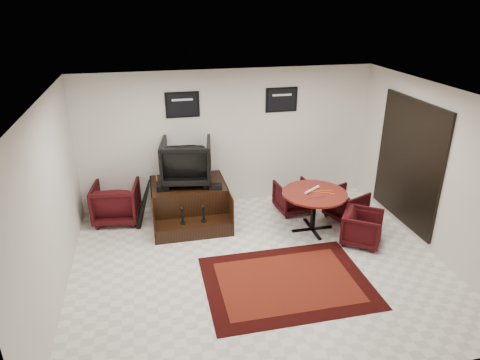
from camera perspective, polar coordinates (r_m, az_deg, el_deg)
The scene contains 16 objects.
ground at distance 7.19m, azimuth 2.49°, elevation -11.24°, with size 6.00×6.00×0.00m, color white.
room_shell at distance 6.57m, azimuth 5.93°, elevation 2.80°, with size 6.02×5.02×2.81m.
area_rug at distance 6.84m, azimuth 6.24°, elevation -13.35°, with size 2.52×1.89×0.01m.
shine_podium at distance 8.44m, azimuth -6.77°, elevation -3.11°, with size 1.44×1.48×0.74m.
shine_chair at distance 8.23m, azimuth -7.17°, elevation 2.80°, with size 0.92×0.87×0.95m, color black.
shoes_pair at distance 8.14m, azimuth -10.27°, elevation -0.86°, with size 0.24×0.29×0.11m.
polish_kit at distance 8.05m, azimuth -3.30°, elevation -0.87°, with size 0.25×0.17×0.08m, color black.
umbrella_black at distance 8.22m, azimuth -12.75°, elevation -3.41°, with size 0.34×0.13×0.91m, color black, non-canonical shape.
umbrella_hooked at distance 8.41m, azimuth -12.71°, elevation -2.72°, with size 0.34×0.13×0.93m, color black, non-canonical shape.
armchair_side at distance 8.64m, azimuth -16.19°, elevation -2.61°, with size 0.84×0.78×0.86m, color black.
meeting_table at distance 7.96m, azimuth 9.89°, elevation -2.26°, with size 1.19×1.19×0.78m.
table_chair_back at distance 8.77m, azimuth 7.15°, elevation -2.06°, with size 0.67×0.63×0.69m, color black.
table_chair_window at distance 8.68m, azimuth 14.00°, elevation -2.95°, with size 0.65×0.61×0.67m, color black.
table_chair_corner at distance 7.90m, azimuth 16.01°, elevation -5.95°, with size 0.65×0.61×0.67m, color black.
paper_roll at distance 7.96m, azimuth 9.58°, elevation -1.30°, with size 0.05×0.05×0.42m, color silver.
table_clutter at distance 7.93m, azimuth 10.64°, elevation -1.65°, with size 0.57×0.35×0.01m.
Camera 1 is at (-1.58, -5.71, 4.07)m, focal length 32.00 mm.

